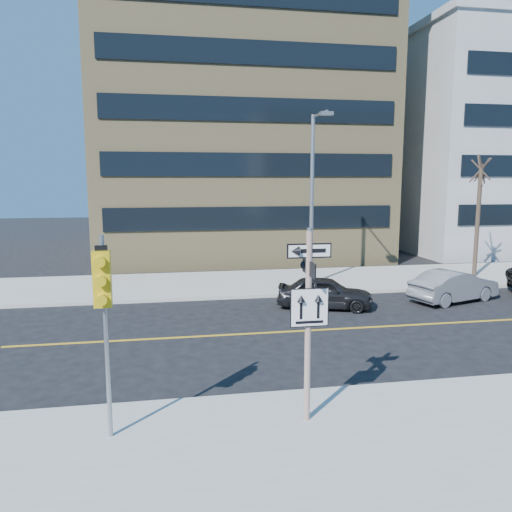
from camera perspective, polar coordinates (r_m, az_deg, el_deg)
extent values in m
plane|color=black|center=(13.40, 2.79, -13.94)|extent=(120.00, 120.00, 0.00)
cylinder|color=beige|center=(10.40, 5.96, -8.16)|extent=(0.13, 0.13, 4.00)
cylinder|color=gray|center=(10.00, 6.15, 3.04)|extent=(0.10, 0.10, 0.06)
cube|color=black|center=(10.05, 6.11, 0.60)|extent=(0.92, 0.03, 0.30)
cube|color=black|center=(10.11, 6.07, -1.37)|extent=(0.03, 0.92, 0.30)
cube|color=white|center=(10.20, 6.13, -5.88)|extent=(0.80, 0.03, 0.80)
cylinder|color=gray|center=(10.09, -16.73, -9.02)|extent=(0.09, 0.09, 4.00)
cube|color=gold|center=(9.61, -17.18, -2.54)|extent=(0.32, 0.22, 1.05)
sphere|color=#8C0705|center=(9.43, -17.36, -0.59)|extent=(0.17, 0.17, 0.17)
sphere|color=black|center=(9.49, -17.27, -2.68)|extent=(0.17, 0.17, 0.17)
sphere|color=black|center=(9.56, -17.17, -4.73)|extent=(0.17, 0.17, 0.17)
imported|color=black|center=(20.38, 7.86, -4.15)|extent=(2.60, 4.10, 1.30)
imported|color=slate|center=(22.91, 21.69, -3.19)|extent=(2.64, 4.35, 1.35)
cylinder|color=gray|center=(24.05, 6.39, 6.26)|extent=(0.18, 0.18, 8.00)
cylinder|color=gray|center=(23.25, 7.28, 15.79)|extent=(0.10, 2.20, 0.10)
cube|color=gray|center=(22.29, 8.06, 15.82)|extent=(0.55, 0.30, 0.16)
cylinder|color=#32271D|center=(28.26, 24.00, 3.69)|extent=(0.22, 0.22, 5.80)
cube|color=tan|center=(37.56, -2.75, 14.58)|extent=(18.00, 18.00, 18.00)
cube|color=#9A9D9F|center=(44.97, 27.05, 10.77)|extent=(20.00, 16.00, 15.00)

